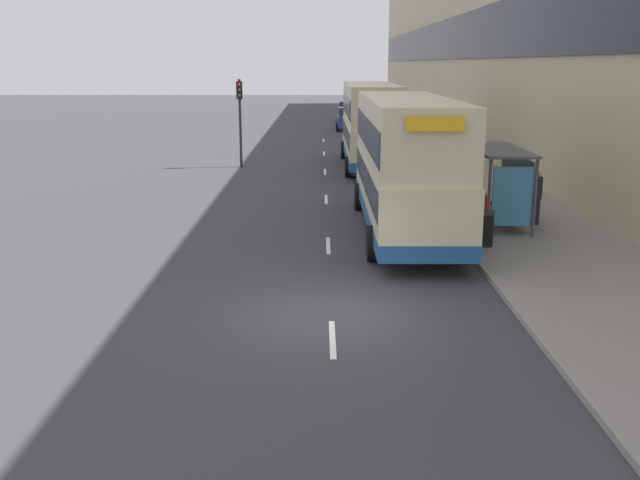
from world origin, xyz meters
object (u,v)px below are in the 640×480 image
object	(u,v)px
traffic_light_far_kerb	(239,108)
car_0	(347,111)
bus_shelter	(504,173)
car_1	(348,119)
litter_bin	(484,228)
pedestrian_1	(482,216)
double_decker_bus_near	(405,162)
double_decker_bus_ahead	(370,124)
pedestrian_at_shelter	(536,197)

from	to	relation	value
traffic_light_far_kerb	car_0	bearing A→B (deg)	77.72
bus_shelter	car_1	size ratio (longest dim) A/B	1.06
litter_bin	car_1	bearing A→B (deg)	93.66
litter_bin	pedestrian_1	bearing A→B (deg)	94.00
car_1	traffic_light_far_kerb	bearing A→B (deg)	-106.93
car_1	pedestrian_1	size ratio (longest dim) A/B	2.40
bus_shelter	double_decker_bus_near	distance (m)	3.36
car_0	double_decker_bus_ahead	bearing A→B (deg)	-89.89
pedestrian_1	car_1	bearing A→B (deg)	93.66
traffic_light_far_kerb	double_decker_bus_near	bearing A→B (deg)	-65.28
pedestrian_1	traffic_light_far_kerb	size ratio (longest dim) A/B	0.36
double_decker_bus_near	double_decker_bus_ahead	distance (m)	14.84
double_decker_bus_ahead	car_0	distance (m)	31.04
car_0	traffic_light_far_kerb	distance (m)	31.70
litter_bin	double_decker_bus_near	bearing A→B (deg)	132.72
pedestrian_at_shelter	car_1	bearing A→B (deg)	97.66
double_decker_bus_near	litter_bin	xyz separation A→B (m)	(2.08, -2.25, -1.62)
car_1	pedestrian_at_shelter	world-z (taller)	pedestrian_at_shelter
bus_shelter	litter_bin	distance (m)	3.26
car_0	traffic_light_far_kerb	size ratio (longest dim) A/B	0.87
double_decker_bus_near	car_1	size ratio (longest dim) A/B	2.77
litter_bin	double_decker_bus_ahead	bearing A→B (deg)	97.23
double_decker_bus_ahead	car_1	xyz separation A→B (m)	(-0.30, 21.40, -1.38)
pedestrian_at_shelter	pedestrian_1	xyz separation A→B (m)	(-2.34, -2.62, -0.08)
car_1	pedestrian_at_shelter	size ratio (longest dim) A/B	2.18
bus_shelter	pedestrian_at_shelter	distance (m)	1.37
double_decker_bus_ahead	pedestrian_at_shelter	xyz separation A→B (m)	(4.49, -14.22, -1.22)
bus_shelter	car_0	world-z (taller)	bus_shelter
car_0	pedestrian_1	bearing A→B (deg)	-87.36
double_decker_bus_near	car_1	world-z (taller)	double_decker_bus_near
double_decker_bus_near	traffic_light_far_kerb	distance (m)	16.46
car_0	traffic_light_far_kerb	world-z (taller)	traffic_light_far_kerb
double_decker_bus_near	litter_bin	world-z (taller)	double_decker_bus_near
double_decker_bus_near	car_0	xyz separation A→B (m)	(-0.15, 45.84, -1.39)
double_decker_bus_ahead	litter_bin	world-z (taller)	double_decker_bus_ahead
pedestrian_at_shelter	traffic_light_far_kerb	size ratio (longest dim) A/B	0.40
pedestrian_at_shelter	pedestrian_1	distance (m)	3.52
bus_shelter	double_decker_bus_near	xyz separation A→B (m)	(-3.30, -0.52, 0.41)
double_decker_bus_ahead	traffic_light_far_kerb	distance (m)	6.83
bus_shelter	pedestrian_at_shelter	bearing A→B (deg)	5.17
bus_shelter	traffic_light_far_kerb	size ratio (longest dim) A/B	0.93
litter_bin	traffic_light_far_kerb	bearing A→B (deg)	117.51
bus_shelter	pedestrian_1	xyz separation A→B (m)	(-1.24, -2.52, -0.89)
pedestrian_1	pedestrian_at_shelter	bearing A→B (deg)	48.19
pedestrian_at_shelter	traffic_light_far_kerb	world-z (taller)	traffic_light_far_kerb
double_decker_bus_ahead	car_1	world-z (taller)	double_decker_bus_ahead
bus_shelter	traffic_light_far_kerb	world-z (taller)	traffic_light_far_kerb
pedestrian_1	traffic_light_far_kerb	bearing A→B (deg)	117.81
double_decker_bus_ahead	pedestrian_at_shelter	bearing A→B (deg)	-72.46
double_decker_bus_near	double_decker_bus_ahead	world-z (taller)	same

